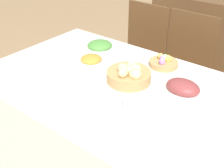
% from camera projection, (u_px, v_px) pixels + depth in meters
% --- Properties ---
extents(dining_table, '(1.67, 1.03, 0.77)m').
position_uv_depth(dining_table, '(118.00, 134.00, 1.84)').
color(dining_table, silver).
rests_on(dining_table, ground).
extents(chair_far_left, '(0.43, 0.43, 0.95)m').
position_uv_depth(chair_far_left, '(139.00, 55.00, 2.59)').
color(chair_far_left, brown).
rests_on(chair_far_left, ground).
extents(chair_far_center, '(0.43, 0.43, 0.95)m').
position_uv_depth(chair_far_center, '(182.00, 69.00, 2.36)').
color(chair_far_center, brown).
rests_on(chair_far_center, ground).
extents(sideboard, '(1.49, 0.44, 0.91)m').
position_uv_depth(sideboard, '(222.00, 44.00, 2.93)').
color(sideboard, brown).
rests_on(sideboard, ground).
extents(bread_basket, '(0.26, 0.26, 0.12)m').
position_uv_depth(bread_basket, '(129.00, 75.00, 1.64)').
color(bread_basket, '#AD8451').
rests_on(bread_basket, dining_table).
extents(egg_basket, '(0.19, 0.19, 0.08)m').
position_uv_depth(egg_basket, '(164.00, 62.00, 1.82)').
color(egg_basket, '#AD8451').
rests_on(egg_basket, dining_table).
extents(ham_platter, '(0.29, 0.21, 0.08)m').
position_uv_depth(ham_platter, '(183.00, 88.00, 1.55)').
color(ham_platter, white).
rests_on(ham_platter, dining_table).
extents(carrot_bowl, '(0.16, 0.16, 0.09)m').
position_uv_depth(carrot_bowl, '(91.00, 62.00, 1.78)').
color(carrot_bowl, white).
rests_on(carrot_bowl, dining_table).
extents(green_salad_bowl, '(0.21, 0.21, 0.09)m').
position_uv_depth(green_salad_bowl, '(100.00, 48.00, 1.97)').
color(green_salad_bowl, white).
rests_on(green_salad_bowl, dining_table).
extents(dinner_plate, '(0.25, 0.25, 0.01)m').
position_uv_depth(dinner_plate, '(79.00, 108.00, 1.43)').
color(dinner_plate, white).
rests_on(dinner_plate, dining_table).
extents(fork, '(0.02, 0.18, 0.00)m').
position_uv_depth(fork, '(59.00, 98.00, 1.51)').
color(fork, '#B7B7BC').
rests_on(fork, dining_table).
extents(knife, '(0.02, 0.18, 0.00)m').
position_uv_depth(knife, '(101.00, 120.00, 1.35)').
color(knife, '#B7B7BC').
rests_on(knife, dining_table).
extents(spoon, '(0.02, 0.18, 0.00)m').
position_uv_depth(spoon, '(106.00, 122.00, 1.33)').
color(spoon, '#B7B7BC').
rests_on(spoon, dining_table).
extents(drinking_cup, '(0.07, 0.07, 0.07)m').
position_uv_depth(drinking_cup, '(130.00, 105.00, 1.40)').
color(drinking_cup, silver).
rests_on(drinking_cup, dining_table).
extents(butter_dish, '(0.13, 0.08, 0.03)m').
position_uv_depth(butter_dish, '(69.00, 72.00, 1.72)').
color(butter_dish, white).
rests_on(butter_dish, dining_table).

